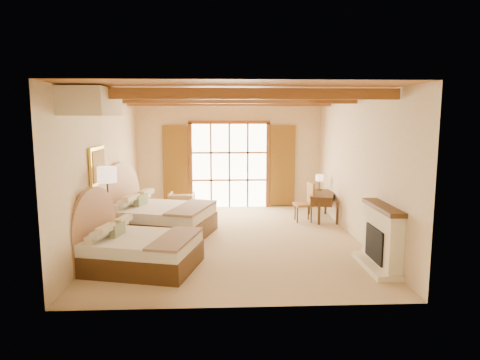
{
  "coord_description": "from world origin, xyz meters",
  "views": [
    {
      "loc": [
        -0.27,
        -9.29,
        2.7
      ],
      "look_at": [
        0.17,
        0.2,
        1.3
      ],
      "focal_mm": 32.0,
      "sensor_mm": 36.0,
      "label": 1
    }
  ],
  "objects": [
    {
      "name": "wall_right",
      "position": [
        2.75,
        0.0,
        1.6
      ],
      "size": [
        0.0,
        7.0,
        7.0
      ],
      "primitive_type": "plane",
      "rotation": [
        1.57,
        0.0,
        -1.57
      ],
      "color": "beige",
      "rests_on": "ground"
    },
    {
      "name": "ottoman",
      "position": [
        -0.97,
        2.45,
        0.19
      ],
      "size": [
        0.66,
        0.66,
        0.38
      ],
      "primitive_type": "cube",
      "rotation": [
        0.0,
        0.0,
        0.32
      ],
      "color": "#B07D53",
      "rests_on": "floor"
    },
    {
      "name": "fireplace",
      "position": [
        2.6,
        -2.0,
        0.51
      ],
      "size": [
        0.46,
        1.4,
        1.16
      ],
      "color": "beige",
      "rests_on": "ground"
    },
    {
      "name": "desk",
      "position": [
        2.45,
        1.77,
        0.38
      ],
      "size": [
        0.93,
        1.42,
        0.71
      ],
      "rotation": [
        0.0,
        0.0,
        -0.3
      ],
      "color": "#4C3518",
      "rests_on": "floor"
    },
    {
      "name": "wall_back",
      "position": [
        0.0,
        3.5,
        1.6
      ],
      "size": [
        5.5,
        0.0,
        5.5
      ],
      "primitive_type": "plane",
      "rotation": [
        1.57,
        0.0,
        0.0
      ],
      "color": "beige",
      "rests_on": "ground"
    },
    {
      "name": "bed_near",
      "position": [
        -1.84,
        -1.81,
        0.38
      ],
      "size": [
        2.25,
        1.88,
        1.27
      ],
      "rotation": [
        0.0,
        0.0,
        -0.25
      ],
      "color": "#4C3518",
      "rests_on": "floor"
    },
    {
      "name": "bed_far",
      "position": [
        -1.8,
        0.43,
        0.44
      ],
      "size": [
        2.66,
        2.24,
        1.45
      ],
      "rotation": [
        0.0,
        0.0,
        -0.3
      ],
      "color": "#4C3518",
      "rests_on": "floor"
    },
    {
      "name": "floor",
      "position": [
        0.0,
        0.0,
        0.0
      ],
      "size": [
        7.0,
        7.0,
        0.0
      ],
      "primitive_type": "plane",
      "color": "tan",
      "rests_on": "ground"
    },
    {
      "name": "ceiling_beams",
      "position": [
        0.0,
        0.0,
        3.08
      ],
      "size": [
        5.39,
        4.6,
        0.18
      ],
      "primitive_type": null,
      "color": "brown",
      "rests_on": "ceiling"
    },
    {
      "name": "wall_left",
      "position": [
        -2.75,
        0.0,
        1.6
      ],
      "size": [
        0.0,
        7.0,
        7.0
      ],
      "primitive_type": "plane",
      "rotation": [
        1.57,
        0.0,
        1.57
      ],
      "color": "beige",
      "rests_on": "ground"
    },
    {
      "name": "painting",
      "position": [
        -2.7,
        -0.75,
        1.75
      ],
      "size": [
        0.06,
        0.95,
        0.75
      ],
      "color": "gold",
      "rests_on": "wall_left"
    },
    {
      "name": "french_doors",
      "position": [
        0.0,
        3.44,
        1.25
      ],
      "size": [
        3.95,
        0.08,
        2.6
      ],
      "color": "white",
      "rests_on": "ground"
    },
    {
      "name": "ceiling",
      "position": [
        0.0,
        0.0,
        3.2
      ],
      "size": [
        7.0,
        7.0,
        0.0
      ],
      "primitive_type": "plane",
      "rotation": [
        3.14,
        0.0,
        0.0
      ],
      "color": "#AE6934",
      "rests_on": "ground"
    },
    {
      "name": "desk_lamp",
      "position": [
        2.46,
        2.23,
        1.03
      ],
      "size": [
        0.21,
        0.21,
        0.43
      ],
      "color": "#352517",
      "rests_on": "desk"
    },
    {
      "name": "nightstand",
      "position": [
        -2.45,
        -0.65,
        0.31
      ],
      "size": [
        0.55,
        0.55,
        0.63
      ],
      "primitive_type": "cube",
      "rotation": [
        0.0,
        0.0,
        0.06
      ],
      "color": "#4C3518",
      "rests_on": "floor"
    },
    {
      "name": "floor_lamp",
      "position": [
        -2.5,
        -0.86,
        1.48
      ],
      "size": [
        0.37,
        0.37,
        1.74
      ],
      "color": "#352517",
      "rests_on": "floor"
    },
    {
      "name": "canopy_valance",
      "position": [
        -2.4,
        -2.0,
        2.95
      ],
      "size": [
        0.7,
        1.4,
        0.45
      ],
      "primitive_type": "cube",
      "color": "beige",
      "rests_on": "ceiling"
    },
    {
      "name": "desk_chair",
      "position": [
        1.91,
        1.54,
        0.32
      ],
      "size": [
        0.51,
        0.5,
        1.02
      ],
      "rotation": [
        0.0,
        0.0,
        0.14
      ],
      "color": "#94572B",
      "rests_on": "floor"
    },
    {
      "name": "armchair",
      "position": [
        -1.35,
        2.46,
        0.32
      ],
      "size": [
        0.7,
        0.72,
        0.63
      ],
      "primitive_type": "imported",
      "rotation": [
        0.0,
        0.0,
        -3.18
      ],
      "color": "tan",
      "rests_on": "floor"
    }
  ]
}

